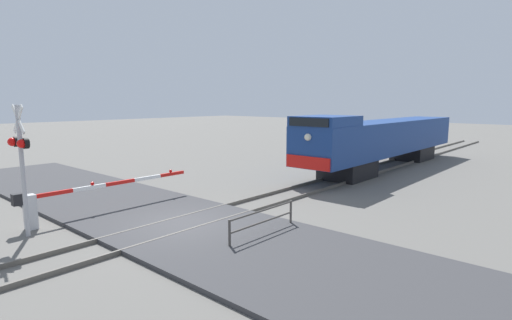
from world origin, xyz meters
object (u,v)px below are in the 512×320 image
(crossing_gate, at_px, (62,200))
(guard_railing, at_px, (263,219))
(crossing_signal, at_px, (21,155))
(locomotive, at_px, (384,139))

(crossing_gate, xyz_separation_m, guard_railing, (6.63, 3.63, -0.22))
(crossing_gate, distance_m, guard_railing, 7.56)
(crossing_signal, bearing_deg, locomotive, 81.67)
(crossing_signal, height_order, crossing_gate, crossing_signal)
(crossing_gate, height_order, guard_railing, crossing_gate)
(crossing_gate, bearing_deg, locomotive, 79.06)
(crossing_gate, bearing_deg, crossing_signal, -64.37)
(crossing_signal, height_order, guard_railing, crossing_signal)
(guard_railing, bearing_deg, crossing_signal, -139.39)
(locomotive, relative_size, guard_railing, 5.94)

